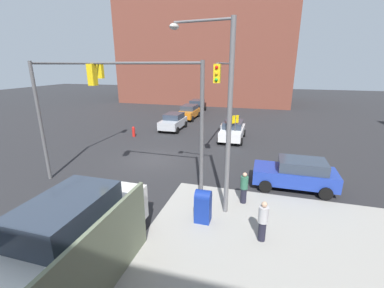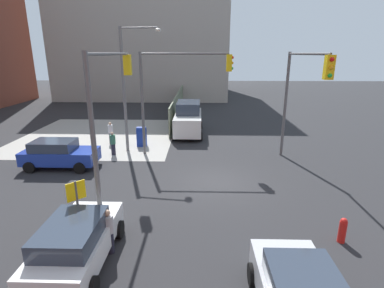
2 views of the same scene
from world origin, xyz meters
name	(u,v)px [view 1 (image 1 of 2)]	position (x,y,z in m)	size (l,w,h in m)	color
ground_plane	(154,160)	(0.00, 0.00, 0.00)	(120.00, 120.00, 0.00)	#28282B
building_brick_west	(209,35)	(-32.00, -3.22, 11.22)	(16.00, 28.00, 22.44)	brown
traffic_signal_nw_corner	(226,90)	(-2.20, 4.50, 4.66)	(5.99, 0.36, 6.50)	#59595B
traffic_signal_se_corner	(69,93)	(2.09, -4.50, 4.67)	(6.23, 0.36, 6.50)	#59595B
traffic_signal_ne_corner	(155,103)	(4.50, 2.29, 4.65)	(0.36, 5.76, 6.50)	#59595B
street_lamp_corner	(221,107)	(5.15, 5.43, 4.70)	(0.69, 2.66, 8.00)	slate
warning_sign_two_way	(235,124)	(-5.40, 4.91, 1.64)	(0.48, 0.48, 2.40)	#4C4C4C
mailbox_blue	(203,205)	(6.20, 5.00, 0.76)	(0.56, 0.64, 1.43)	navy
fire_hydrant	(134,131)	(-5.00, -4.20, 0.49)	(0.26, 0.26, 0.94)	red
sedan_silver	(173,121)	(-8.51, -1.62, 0.84)	(3.88, 2.02, 1.62)	#B7BABF
coupe_orange	(189,112)	(-14.18, -1.68, 0.84)	(4.37, 2.02, 1.62)	orange
sedan_white	(233,130)	(-6.44, 4.61, 0.84)	(4.15, 2.02, 1.62)	white
coupe_blue	(296,173)	(1.90, 9.00, 0.84)	(2.02, 4.17, 1.62)	#1E389E
coupe_black	(197,106)	(-19.01, -1.97, 0.84)	(4.30, 2.02, 1.62)	black
van_white_delivery	(79,232)	(9.69, 1.80, 1.28)	(5.40, 2.32, 2.62)	white
pedestrian_crossing	(222,132)	(-5.80, 3.80, 0.82)	(0.36, 0.36, 1.59)	#B2B2B7
pedestrian_waiting	(244,187)	(4.20, 6.50, 0.80)	(0.36, 0.36, 1.55)	#2D664C
pedestrian_walking_north	(263,221)	(6.80, 7.40, 0.84)	(0.36, 0.36, 1.62)	#B2B2B7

